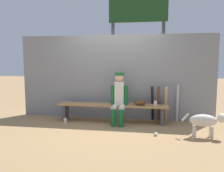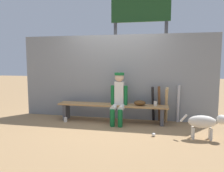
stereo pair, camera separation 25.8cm
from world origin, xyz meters
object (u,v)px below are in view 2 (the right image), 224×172
object	(u,v)px
baseball_glove	(140,103)
cup_on_bench	(155,104)
bat_wood_natural	(166,104)
baseball	(154,135)
scoreboard	(142,26)
bat_wood_tan	(166,106)
bat_aluminum_black	(153,104)
player_seated	(118,96)
dog	(205,122)
bat_wood_dark	(159,104)
cup_on_ground	(66,120)
dugout_bench	(112,108)
bat_aluminum_silver	(178,104)

from	to	relation	value
baseball_glove	cup_on_bench	distance (m)	0.37
bat_wood_natural	baseball	size ratio (longest dim) A/B	11.95
scoreboard	bat_wood_tan	bearing A→B (deg)	-62.29
bat_aluminum_black	scoreboard	world-z (taller)	scoreboard
bat_wood_natural	scoreboard	world-z (taller)	scoreboard
player_seated	dog	xyz separation A→B (m)	(1.81, -0.72, -0.32)
bat_wood_dark	cup_on_ground	size ratio (longest dim) A/B	8.14
dugout_bench	cup_on_ground	size ratio (longest dim) A/B	24.53
dugout_bench	bat_wood_tan	xyz separation A→B (m)	(1.30, 0.19, 0.07)
cup_on_ground	bat_wood_natural	bearing A→B (deg)	12.07
cup_on_bench	baseball_glove	bearing A→B (deg)	-176.19
bat_aluminum_silver	baseball_glove	bearing A→B (deg)	-162.68
baseball	baseball_glove	bearing A→B (deg)	111.88
baseball_glove	bat_aluminum_silver	xyz separation A→B (m)	(0.90, 0.28, -0.04)
baseball	scoreboard	bearing A→B (deg)	100.23
baseball_glove	bat_wood_natural	xyz separation A→B (m)	(0.62, 0.26, -0.06)
dugout_bench	bat_aluminum_silver	xyz separation A→B (m)	(1.58, 0.28, 0.11)
bat_wood_dark	bat_wood_natural	world-z (taller)	bat_wood_dark
bat_aluminum_black	bat_wood_natural	xyz separation A→B (m)	(0.32, -0.00, 0.00)
bat_aluminum_silver	scoreboard	world-z (taller)	scoreboard
dugout_bench	baseball_glove	distance (m)	0.69
dugout_bench	cup_on_bench	size ratio (longest dim) A/B	24.53
scoreboard	bat_wood_dark	bearing A→B (deg)	-67.53
bat_aluminum_black	bat_wood_tan	size ratio (longest dim) A/B	1.07
bat_aluminum_black	bat_wood_dark	size ratio (longest dim) A/B	0.99
player_seated	bat_wood_tan	xyz separation A→B (m)	(1.12, 0.30, -0.24)
baseball_glove	baseball	size ratio (longest dim) A/B	3.78
bat_aluminum_silver	bat_wood_natural	bearing A→B (deg)	-175.43
player_seated	cup_on_ground	xyz separation A→B (m)	(-1.29, -0.15, -0.60)
baseball_glove	dog	world-z (taller)	baseball_glove
bat_aluminum_silver	dugout_bench	bearing A→B (deg)	-169.90
bat_wood_natural	cup_on_ground	distance (m)	2.49
bat_wood_natural	bat_aluminum_silver	world-z (taller)	bat_aluminum_silver
bat_wood_dark	dugout_bench	bearing A→B (deg)	-168.26
bat_aluminum_black	dog	xyz separation A→B (m)	(1.01, -1.09, -0.10)
bat_wood_dark	bat_aluminum_black	bearing A→B (deg)	169.93
player_seated	baseball_glove	size ratio (longest dim) A/B	4.35
bat_wood_natural	bat_aluminum_silver	bearing A→B (deg)	4.57
bat_wood_tan	cup_on_ground	world-z (taller)	bat_wood_tan
baseball	cup_on_ground	distance (m)	2.23
bat_wood_tan	bat_aluminum_silver	distance (m)	0.30
dugout_bench	scoreboard	size ratio (longest dim) A/B	0.74
bat_aluminum_black	bat_wood_tan	bearing A→B (deg)	-12.54
player_seated	baseball_glove	world-z (taller)	player_seated
bat_wood_natural	cup_on_ground	size ratio (longest dim) A/B	8.04
bat_wood_natural	bat_wood_dark	bearing A→B (deg)	-171.78
bat_wood_dark	baseball	bearing A→B (deg)	-95.11
player_seated	bat_wood_tan	world-z (taller)	player_seated
bat_wood_tan	bat_wood_natural	xyz separation A→B (m)	(-0.00, 0.07, 0.02)
dugout_bench	dog	bearing A→B (deg)	-22.62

